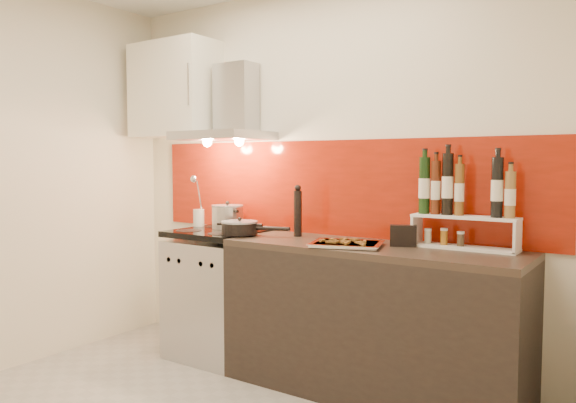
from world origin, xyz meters
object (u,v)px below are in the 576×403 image
Objects in this scene: stock_pot at (228,217)px; saute_pan at (241,228)px; pepper_mill at (298,211)px; range_stove at (219,295)px; baking_tray at (347,244)px; counter at (371,320)px.

stock_pot reaches higher than saute_pan.
pepper_mill is (0.34, 0.19, 0.11)m from saute_pan.
range_stove is 0.59m from saute_pan.
range_stove is 0.57m from stock_pot.
baking_tray is at bearing -5.65° from range_stove.
range_stove is 2.65× the size of pepper_mill.
range_stove is 1.20m from counter.
stock_pot is 0.48× the size of baking_tray.
pepper_mill is 0.71× the size of baking_tray.
saute_pan is 0.40m from pepper_mill.
stock_pot reaches higher than baking_tray.
stock_pot is 0.64m from pepper_mill.
counter is at bearing 5.72° from saute_pan.
pepper_mill is (-0.59, 0.09, 0.62)m from counter.
range_stove is at bearing -170.74° from pepper_mill.
stock_pot reaches higher than range_stove.
counter is at bearing 46.75° from baking_tray.
stock_pot is at bearing 168.21° from baking_tray.
range_stove is at bearing -80.40° from stock_pot.
saute_pan is 0.96× the size of baking_tray.
pepper_mill is (0.61, 0.10, 0.63)m from range_stove.
stock_pot is 0.37m from saute_pan.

